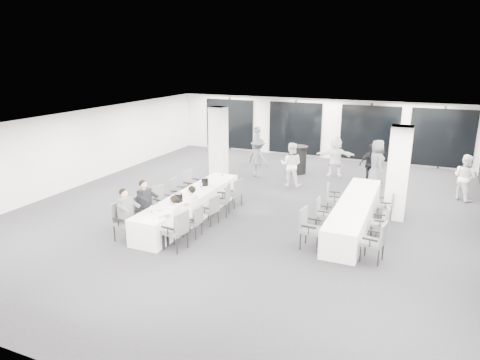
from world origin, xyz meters
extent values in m
cube|color=#25242A|center=(0.00, 0.00, -0.01)|extent=(14.00, 16.00, 0.02)
cube|color=white|center=(0.00, 0.00, 2.81)|extent=(14.00, 16.00, 0.02)
cube|color=silver|center=(-7.01, 0.00, 1.40)|extent=(0.02, 16.00, 2.80)
cube|color=silver|center=(0.00, 8.01, 1.40)|extent=(14.00, 0.02, 2.80)
cube|color=silver|center=(0.00, -8.01, 1.40)|extent=(14.00, 0.02, 2.80)
cube|color=black|center=(0.00, 7.94, 1.35)|extent=(13.60, 0.06, 2.50)
cube|color=white|center=(-2.80, 3.20, 1.40)|extent=(0.60, 0.60, 2.80)
cube|color=white|center=(4.20, 1.00, 1.40)|extent=(0.60, 0.60, 2.80)
cube|color=white|center=(-1.46, -1.47, 0.38)|extent=(0.90, 5.00, 0.75)
cube|color=white|center=(3.19, -0.18, 0.38)|extent=(0.90, 5.00, 0.75)
cylinder|color=black|center=(0.06, 4.80, 0.57)|extent=(0.72, 0.72, 1.14)
cylinder|color=black|center=(0.06, 4.80, 1.14)|extent=(0.83, 0.83, 0.02)
cube|color=#54575C|center=(-2.21, -3.58, 0.49)|extent=(0.53, 0.55, 0.09)
cube|color=#54575C|center=(-2.45, -3.57, 0.78)|extent=(0.10, 0.50, 0.50)
cylinder|color=black|center=(-2.41, -3.35, 0.22)|extent=(0.04, 0.04, 0.45)
cylinder|color=black|center=(-2.44, -3.79, 0.22)|extent=(0.04, 0.04, 0.45)
cylinder|color=black|center=(-1.98, -3.38, 0.22)|extent=(0.04, 0.04, 0.45)
cylinder|color=black|center=(-2.00, -3.81, 0.22)|extent=(0.04, 0.04, 0.45)
cube|color=black|center=(-2.19, -3.31, 0.68)|extent=(0.37, 0.07, 0.04)
cube|color=black|center=(-2.22, -3.85, 0.68)|extent=(0.37, 0.07, 0.04)
cube|color=#54575C|center=(-2.21, -2.73, 0.46)|extent=(0.55, 0.57, 0.08)
cube|color=#54575C|center=(-2.43, -2.77, 0.74)|extent=(0.15, 0.48, 0.47)
cylinder|color=black|center=(-2.45, -2.57, 0.21)|extent=(0.04, 0.04, 0.42)
cylinder|color=black|center=(-2.37, -2.97, 0.21)|extent=(0.04, 0.04, 0.42)
cylinder|color=black|center=(-2.04, -2.49, 0.21)|extent=(0.04, 0.04, 0.42)
cylinder|color=black|center=(-1.97, -2.90, 0.21)|extent=(0.04, 0.04, 0.42)
cube|color=black|center=(-2.25, -2.48, 0.64)|extent=(0.35, 0.10, 0.04)
cube|color=black|center=(-2.16, -2.98, 0.64)|extent=(0.35, 0.10, 0.04)
cube|color=#54575C|center=(-2.21, -1.78, 0.46)|extent=(0.55, 0.57, 0.08)
cube|color=#54575C|center=(-2.43, -1.74, 0.74)|extent=(0.15, 0.47, 0.47)
cylinder|color=black|center=(-2.37, -1.54, 0.21)|extent=(0.04, 0.04, 0.42)
cylinder|color=black|center=(-2.45, -1.94, 0.21)|extent=(0.04, 0.04, 0.42)
cylinder|color=black|center=(-1.97, -1.62, 0.21)|extent=(0.04, 0.04, 0.42)
cylinder|color=black|center=(-2.04, -2.02, 0.21)|extent=(0.04, 0.04, 0.42)
cube|color=black|center=(-2.16, -1.53, 0.63)|extent=(0.35, 0.10, 0.04)
cube|color=black|center=(-2.25, -2.03, 0.63)|extent=(0.35, 0.10, 0.04)
cube|color=#54575C|center=(-2.21, -0.85, 0.46)|extent=(0.55, 0.57, 0.08)
cube|color=#54575C|center=(-2.43, -0.89, 0.73)|extent=(0.14, 0.47, 0.47)
cylinder|color=black|center=(-2.44, -0.69, 0.21)|extent=(0.04, 0.04, 0.42)
cylinder|color=black|center=(-2.37, -1.09, 0.21)|extent=(0.04, 0.04, 0.42)
cylinder|color=black|center=(-2.04, -0.62, 0.21)|extent=(0.04, 0.04, 0.42)
cylinder|color=black|center=(-1.97, -1.02, 0.21)|extent=(0.04, 0.04, 0.42)
cube|color=black|center=(-2.25, -0.60, 0.63)|extent=(0.35, 0.10, 0.04)
cube|color=black|center=(-2.16, -1.10, 0.63)|extent=(0.35, 0.10, 0.04)
cube|color=#54575C|center=(-2.21, 0.00, 0.49)|extent=(0.54, 0.56, 0.09)
cube|color=#54575C|center=(-2.44, 0.03, 0.78)|extent=(0.11, 0.50, 0.50)
cylinder|color=black|center=(-2.40, 0.24, 0.22)|extent=(0.04, 0.04, 0.44)
cylinder|color=black|center=(-2.44, -0.19, 0.22)|extent=(0.04, 0.04, 0.44)
cylinder|color=black|center=(-1.97, 0.20, 0.22)|extent=(0.04, 0.04, 0.44)
cylinder|color=black|center=(-2.01, -0.23, 0.22)|extent=(0.04, 0.04, 0.44)
cube|color=black|center=(-2.18, 0.27, 0.67)|extent=(0.37, 0.08, 0.04)
cube|color=black|center=(-2.23, -0.26, 0.67)|extent=(0.37, 0.08, 0.04)
cube|color=#54575C|center=(-0.71, -3.56, 0.49)|extent=(0.56, 0.58, 0.09)
cube|color=#54575C|center=(-0.47, -3.59, 0.79)|extent=(0.12, 0.51, 0.50)
cylinder|color=black|center=(-0.52, -3.80, 0.23)|extent=(0.04, 0.04, 0.45)
cylinder|color=black|center=(-0.46, -3.37, 0.23)|extent=(0.04, 0.04, 0.45)
cylinder|color=black|center=(-0.95, -3.75, 0.23)|extent=(0.04, 0.04, 0.45)
cylinder|color=black|center=(-0.90, -3.32, 0.23)|extent=(0.04, 0.04, 0.45)
cube|color=black|center=(-0.74, -3.83, 0.68)|extent=(0.38, 0.09, 0.04)
cube|color=black|center=(-0.68, -3.29, 0.68)|extent=(0.38, 0.09, 0.04)
cube|color=#54575C|center=(-0.71, -2.67, 0.41)|extent=(0.44, 0.46, 0.07)
cube|color=#54575C|center=(-0.51, -2.67, 0.66)|extent=(0.07, 0.42, 0.42)
cylinder|color=black|center=(-0.52, -2.85, 0.19)|extent=(0.03, 0.03, 0.38)
cylinder|color=black|center=(-0.53, -2.48, 0.19)|extent=(0.03, 0.03, 0.38)
cylinder|color=black|center=(-0.88, -2.86, 0.19)|extent=(0.03, 0.03, 0.38)
cylinder|color=black|center=(-0.90, -2.50, 0.19)|extent=(0.03, 0.03, 0.38)
cube|color=black|center=(-0.70, -2.90, 0.57)|extent=(0.31, 0.05, 0.04)
cube|color=black|center=(-0.72, -2.44, 0.57)|extent=(0.31, 0.05, 0.04)
cube|color=#54575C|center=(-0.71, -1.68, 0.41)|extent=(0.50, 0.51, 0.07)
cube|color=#54575C|center=(-0.51, -1.72, 0.66)|extent=(0.13, 0.42, 0.42)
cylinder|color=black|center=(-0.56, -1.89, 0.19)|extent=(0.03, 0.03, 0.37)
cylinder|color=black|center=(-0.49, -1.54, 0.19)|extent=(0.03, 0.03, 0.37)
cylinder|color=black|center=(-0.92, -1.82, 0.19)|extent=(0.03, 0.03, 0.37)
cylinder|color=black|center=(-0.85, -1.47, 0.19)|extent=(0.03, 0.03, 0.37)
cube|color=black|center=(-0.75, -1.90, 0.57)|extent=(0.31, 0.10, 0.04)
cube|color=black|center=(-0.66, -1.46, 0.57)|extent=(0.31, 0.10, 0.04)
cube|color=#54575C|center=(-0.71, -0.91, 0.47)|extent=(0.58, 0.60, 0.08)
cube|color=#54575C|center=(-0.49, -0.86, 0.75)|extent=(0.17, 0.48, 0.48)
cylinder|color=black|center=(-0.46, -1.07, 0.21)|extent=(0.04, 0.04, 0.42)
cylinder|color=black|center=(-0.56, -0.66, 0.21)|extent=(0.04, 0.04, 0.42)
cylinder|color=black|center=(-0.86, -1.16, 0.21)|extent=(0.04, 0.04, 0.42)
cylinder|color=black|center=(-0.96, -0.76, 0.21)|extent=(0.04, 0.04, 0.42)
cube|color=black|center=(-0.65, -1.17, 0.64)|extent=(0.35, 0.12, 0.04)
cube|color=black|center=(-0.77, -0.66, 0.64)|extent=(0.35, 0.12, 0.04)
cube|color=#54575C|center=(-0.71, 0.00, 0.44)|extent=(0.55, 0.56, 0.08)
cube|color=#54575C|center=(-0.50, -0.05, 0.70)|extent=(0.17, 0.45, 0.45)
cylinder|color=black|center=(-0.57, -0.24, 0.20)|extent=(0.04, 0.04, 0.40)
cylinder|color=black|center=(-0.47, 0.14, 0.20)|extent=(0.04, 0.04, 0.40)
cylinder|color=black|center=(-0.94, -0.14, 0.20)|extent=(0.04, 0.04, 0.40)
cylinder|color=black|center=(-0.85, 0.24, 0.20)|extent=(0.04, 0.04, 0.40)
cube|color=black|center=(-0.77, -0.24, 0.60)|extent=(0.33, 0.12, 0.04)
cube|color=black|center=(-0.65, 0.24, 0.60)|extent=(0.33, 0.12, 0.04)
cube|color=#54575C|center=(2.44, -2.12, 0.49)|extent=(0.54, 0.56, 0.09)
cube|color=#54575C|center=(2.19, -2.10, 0.79)|extent=(0.10, 0.51, 0.51)
cylinder|color=black|center=(2.23, -1.88, 0.23)|extent=(0.04, 0.04, 0.45)
cylinder|color=black|center=(2.20, -2.32, 0.23)|extent=(0.04, 0.04, 0.45)
cylinder|color=black|center=(2.67, -1.91, 0.23)|extent=(0.04, 0.04, 0.45)
cylinder|color=black|center=(2.64, -2.35, 0.23)|extent=(0.04, 0.04, 0.45)
cube|color=black|center=(2.45, -1.84, 0.68)|extent=(0.38, 0.07, 0.04)
cube|color=black|center=(2.42, -2.39, 0.68)|extent=(0.38, 0.07, 0.04)
cube|color=#54575C|center=(2.44, -0.63, 0.41)|extent=(0.44, 0.46, 0.07)
cube|color=#54575C|center=(2.24, -0.64, 0.65)|extent=(0.07, 0.42, 0.42)
cylinder|color=black|center=(2.25, -0.46, 0.19)|extent=(0.03, 0.03, 0.37)
cylinder|color=black|center=(2.26, -0.82, 0.19)|extent=(0.03, 0.03, 0.37)
cylinder|color=black|center=(2.61, -0.44, 0.19)|extent=(0.03, 0.03, 0.37)
cylinder|color=black|center=(2.63, -0.81, 0.19)|extent=(0.03, 0.03, 0.37)
cube|color=black|center=(2.42, -0.41, 0.56)|extent=(0.31, 0.05, 0.04)
cube|color=black|center=(2.45, -0.86, 0.56)|extent=(0.31, 0.05, 0.04)
cube|color=#54575C|center=(2.44, 0.69, 0.44)|extent=(0.53, 0.55, 0.08)
cube|color=#54575C|center=(2.23, 0.65, 0.70)|extent=(0.15, 0.45, 0.45)
cylinder|color=black|center=(2.21, 0.84, 0.20)|extent=(0.03, 0.03, 0.40)
cylinder|color=black|center=(2.29, 0.46, 0.20)|extent=(0.03, 0.03, 0.40)
cylinder|color=black|center=(2.59, 0.92, 0.20)|extent=(0.03, 0.03, 0.40)
cylinder|color=black|center=(2.67, 0.54, 0.20)|extent=(0.03, 0.03, 0.40)
cube|color=black|center=(2.39, 0.93, 0.60)|extent=(0.33, 0.11, 0.04)
cube|color=black|center=(2.49, 0.45, 0.60)|extent=(0.33, 0.11, 0.04)
cube|color=#54575C|center=(3.94, -2.24, 0.47)|extent=(0.55, 0.57, 0.08)
cube|color=#54575C|center=(4.17, -2.28, 0.76)|extent=(0.13, 0.49, 0.49)
cylinder|color=black|center=(4.11, -2.48, 0.22)|extent=(0.04, 0.04, 0.43)
cylinder|color=black|center=(4.17, -2.06, 0.22)|extent=(0.04, 0.04, 0.43)
cylinder|color=black|center=(3.70, -2.42, 0.22)|extent=(0.04, 0.04, 0.43)
cylinder|color=black|center=(3.76, -2.00, 0.22)|extent=(0.04, 0.04, 0.43)
cube|color=black|center=(3.90, -2.50, 0.65)|extent=(0.36, 0.09, 0.04)
cube|color=black|center=(3.97, -1.98, 0.65)|extent=(0.36, 0.09, 0.04)
cube|color=#54575C|center=(3.94, -0.77, 0.42)|extent=(0.49, 0.51, 0.07)
cube|color=#54575C|center=(4.14, -0.74, 0.67)|extent=(0.12, 0.43, 0.43)
cylinder|color=black|center=(4.15, -0.92, 0.19)|extent=(0.03, 0.03, 0.38)
cylinder|color=black|center=(4.09, -0.56, 0.19)|extent=(0.03, 0.03, 0.38)
cylinder|color=black|center=(3.78, -0.98, 0.19)|extent=(0.03, 0.03, 0.38)
cylinder|color=black|center=(3.72, -0.61, 0.19)|extent=(0.03, 0.03, 0.38)
cube|color=black|center=(3.97, -1.00, 0.58)|extent=(0.32, 0.09, 0.04)
cube|color=black|center=(3.90, -0.54, 0.58)|extent=(0.32, 0.09, 0.04)
cube|color=#54575C|center=(3.94, 0.81, 0.41)|extent=(0.46, 0.48, 0.07)
cube|color=#54575C|center=(4.14, 0.83, 0.66)|extent=(0.10, 0.43, 0.42)
cylinder|color=black|center=(4.14, 0.64, 0.19)|extent=(0.03, 0.03, 0.38)
cylinder|color=black|center=(4.10, 1.01, 0.19)|extent=(0.03, 0.03, 0.38)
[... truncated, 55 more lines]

